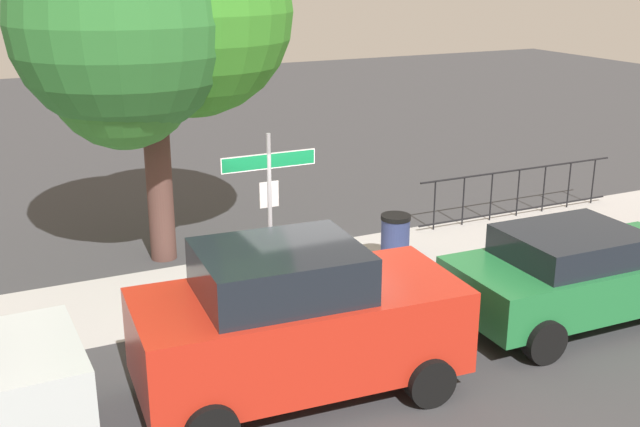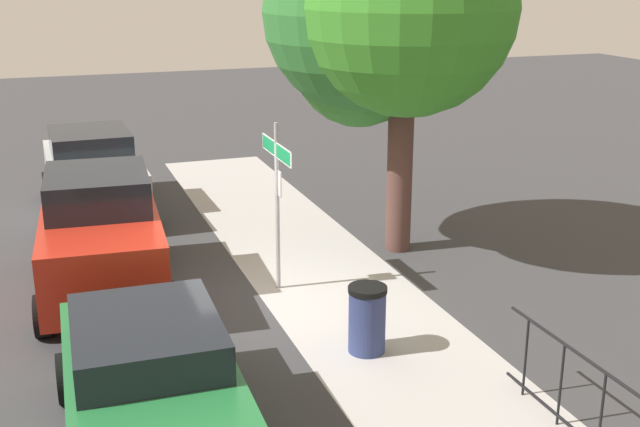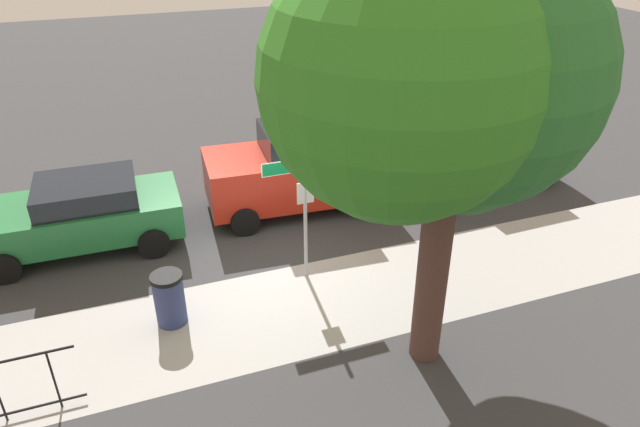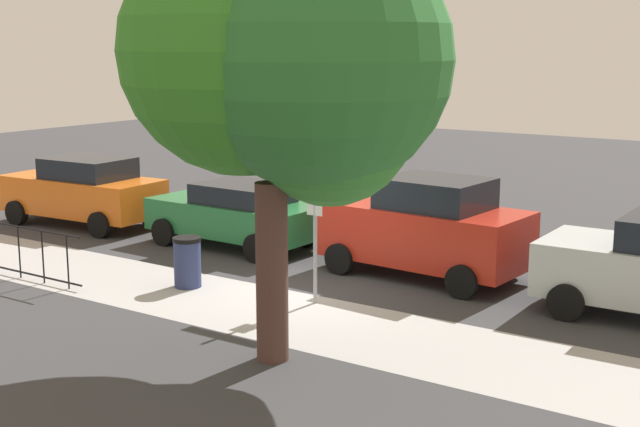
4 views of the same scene
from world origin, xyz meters
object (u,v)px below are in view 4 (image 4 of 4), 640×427
street_sign (315,199)px  trash_bin (187,262)px  shade_tree (289,64)px  car_orange (83,191)px  car_green (237,213)px  car_red (426,227)px

street_sign → trash_bin: 3.05m
shade_tree → street_sign: bearing=-63.6°
shade_tree → car_orange: size_ratio=1.44×
car_orange → trash_bin: car_orange is taller
car_green → trash_bin: car_green is taller
street_sign → car_green: 4.96m
shade_tree → car_green: (5.18, -4.99, -3.56)m
shade_tree → car_red: bearing=-85.8°
shade_tree → car_red: shade_tree is taller
car_green → car_orange: 4.81m
car_red → trash_bin: (3.42, 3.28, -0.51)m
shade_tree → trash_bin: bearing=-25.6°
car_red → car_orange: size_ratio=0.96×
street_sign → shade_tree: bearing=116.4°
car_red → shade_tree: bearing=97.9°
car_red → car_green: (4.80, 0.11, -0.22)m
shade_tree → trash_bin: size_ratio=6.50×
street_sign → shade_tree: 3.54m
car_green → shade_tree: bearing=137.3°
car_green → street_sign: bearing=147.7°
car_red → car_green: bearing=5.0°
shade_tree → car_red: 6.10m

